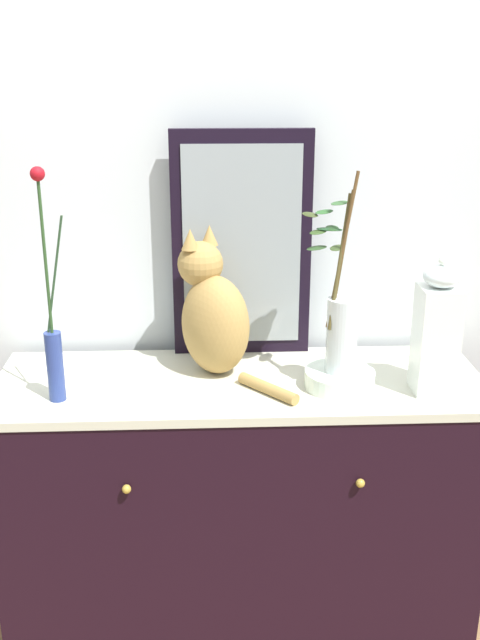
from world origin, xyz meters
name	(u,v)px	position (x,y,z in m)	size (l,w,h in m)	color
ground_plane	(240,628)	(0.00, 0.00, 0.00)	(6.00, 6.00, 0.00)	olive
wall_back	(235,210)	(0.00, 0.31, 1.30)	(4.40, 0.08, 2.60)	silver
sideboard	(240,512)	(0.00, 0.00, 0.44)	(1.38, 0.49, 0.88)	black
mirror_leaning	(242,246)	(0.01, 0.21, 1.21)	(0.41, 0.03, 0.67)	black
cat_sitting	(213,314)	(-0.07, 0.07, 1.05)	(0.35, 0.38, 0.42)	#A88145
vase_slim_green	(53,341)	(-0.49, -0.10, 1.05)	(0.07, 0.04, 0.62)	navy
bowl_porcelain	(340,379)	(0.27, -0.06, 0.90)	(0.19, 0.19, 0.05)	white
vase_glass_clear	(341,324)	(0.27, -0.05, 1.06)	(0.16, 0.15, 0.54)	silver
jar_lidded_porcelain	(437,331)	(0.52, -0.09, 1.05)	(0.11, 0.11, 0.38)	white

